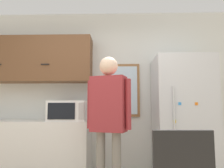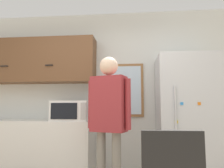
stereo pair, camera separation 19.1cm
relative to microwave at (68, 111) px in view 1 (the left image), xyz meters
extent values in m
cube|color=silver|center=(0.43, 0.40, 0.28)|extent=(6.00, 0.06, 2.70)
cube|color=silver|center=(-0.73, 0.07, -0.61)|extent=(2.07, 0.59, 0.92)
cube|color=brown|center=(-0.73, 0.20, 0.80)|extent=(2.07, 0.34, 0.71)
cube|color=black|center=(-0.37, 0.01, 0.69)|extent=(0.12, 0.01, 0.01)
cube|color=white|center=(0.00, 0.00, 0.00)|extent=(0.53, 0.40, 0.29)
cube|color=black|center=(-0.05, -0.20, 0.00)|extent=(0.37, 0.01, 0.22)
cube|color=#B2B2B2|center=(0.22, -0.20, 0.00)|extent=(0.07, 0.01, 0.23)
cylinder|color=gray|center=(0.51, -0.43, -0.66)|extent=(0.11, 0.11, 0.82)
cylinder|color=gray|center=(0.70, -0.50, -0.66)|extent=(0.11, 0.11, 0.82)
cube|color=maroon|center=(0.61, -0.46, 0.09)|extent=(0.47, 0.34, 0.68)
sphere|color=beige|center=(0.61, -0.46, 0.57)|extent=(0.23, 0.23, 0.23)
cylinder|color=maroon|center=(0.37, -0.38, 0.09)|extent=(0.07, 0.07, 0.61)
cylinder|color=maroon|center=(0.85, -0.54, 0.09)|extent=(0.07, 0.07, 0.61)
cube|color=silver|center=(1.65, 0.01, -0.15)|extent=(0.79, 0.70, 1.84)
cylinder|color=silver|center=(1.43, -0.36, 0.00)|extent=(0.02, 0.02, 0.64)
cube|color=orange|center=(1.73, -0.35, 0.10)|extent=(0.04, 0.01, 0.04)
cube|color=yellow|center=(1.44, -0.35, -0.13)|extent=(0.04, 0.01, 0.04)
cube|color=#338CDB|center=(1.52, -0.35, 0.10)|extent=(0.04, 0.01, 0.04)
cube|color=black|center=(1.18, -1.62, -0.36)|extent=(0.42, 0.05, 0.51)
cube|color=olive|center=(0.79, 0.36, 0.33)|extent=(0.56, 0.04, 0.85)
cube|color=silver|center=(0.79, 0.34, 0.33)|extent=(0.48, 0.01, 0.77)
camera|label=1|loc=(0.73, -3.17, 0.05)|focal=35.00mm
camera|label=2|loc=(0.92, -3.16, 0.05)|focal=35.00mm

